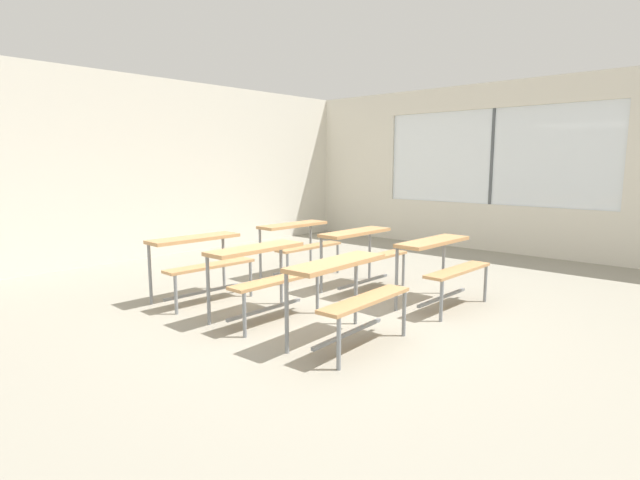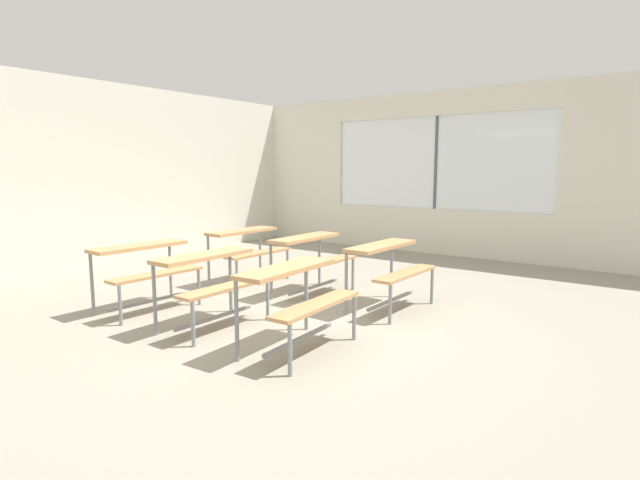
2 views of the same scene
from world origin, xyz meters
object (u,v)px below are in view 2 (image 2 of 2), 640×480
at_px(desk_bench_r1c1, 312,251).
at_px(desk_bench_r2c1, 248,243).
at_px(desk_bench_r1c0, 211,272).
at_px(desk_bench_r2c0, 145,261).
at_px(desk_bench_r0c1, 389,260).

relative_size(desk_bench_r1c1, desk_bench_r2c1, 0.99).
relative_size(desk_bench_r1c0, desk_bench_r2c1, 0.99).
xyz_separation_m(desk_bench_r1c1, desk_bench_r2c0, (-1.68, 1.09, 0.00)).
height_order(desk_bench_r2c0, desk_bench_r2c1, same).
bearing_deg(desk_bench_r1c0, desk_bench_r1c1, -0.70).
bearing_deg(desk_bench_r1c1, desk_bench_r2c0, 147.08).
height_order(desk_bench_r0c1, desk_bench_r1c1, same).
height_order(desk_bench_r0c1, desk_bench_r2c0, same).
distance_m(desk_bench_r1c0, desk_bench_r2c0, 1.08).
bearing_deg(desk_bench_r0c1, desk_bench_r1c1, 90.49).
bearing_deg(desk_bench_r1c0, desk_bench_r2c0, 90.97).
xyz_separation_m(desk_bench_r2c0, desk_bench_r2c1, (1.68, 0.05, 0.00)).
relative_size(desk_bench_r0c1, desk_bench_r1c1, 1.01).
bearing_deg(desk_bench_r1c1, desk_bench_r2c1, 89.72).
distance_m(desk_bench_r1c1, desk_bench_r2c0, 2.00).
height_order(desk_bench_r0c1, desk_bench_r1c0, same).
bearing_deg(desk_bench_r0c1, desk_bench_r2c0, 128.28).
distance_m(desk_bench_r1c0, desk_bench_r2c1, 2.01).
bearing_deg(desk_bench_r2c1, desk_bench_r0c1, -89.38).
relative_size(desk_bench_r1c0, desk_bench_r2c0, 0.99).
relative_size(desk_bench_r0c1, desk_bench_r2c1, 1.00).
xyz_separation_m(desk_bench_r0c1, desk_bench_r2c1, (0.02, 2.25, 0.00)).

